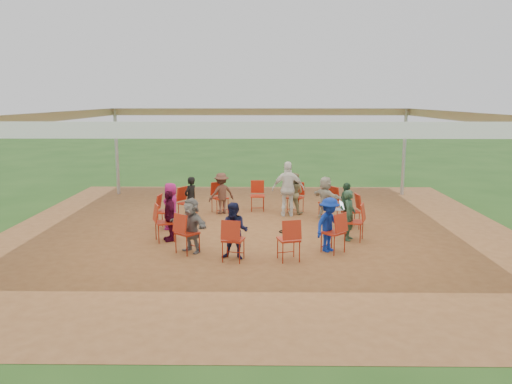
{
  "coord_description": "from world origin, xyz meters",
  "views": [
    {
      "loc": [
        0.08,
        -12.28,
        3.32
      ],
      "look_at": [
        -0.08,
        0.3,
        0.97
      ],
      "focal_mm": 35.0,
      "sensor_mm": 36.0,
      "label": 1
    }
  ],
  "objects_px": {
    "chair_11": "(333,233)",
    "person_seated_8": "(235,231)",
    "person_seated_9": "(329,225)",
    "person_seated_10": "(349,215)",
    "person_seated_5": "(171,206)",
    "laptop": "(340,207)",
    "chair_4": "(220,198)",
    "person_seated_2": "(294,193)",
    "chair_1": "(328,203)",
    "person_seated_6": "(169,216)",
    "cable_coil": "(285,232)",
    "standing_person": "(288,189)",
    "chair_3": "(258,196)",
    "chair_12": "(354,222)",
    "chair_9": "(233,240)",
    "chair_7": "(165,223)",
    "chair_10": "(289,240)",
    "chair_8": "(187,233)",
    "person_seated_3": "(222,193)",
    "person_seated_4": "(191,198)",
    "person_seated_1": "(325,198)",
    "person_seated_0": "(346,206)",
    "chair_0": "(350,211)",
    "chair_5": "(188,203)",
    "chair_6": "(167,212)",
    "chair_2": "(295,198)",
    "person_seated_7": "(191,225)"
  },
  "relations": [
    {
      "from": "chair_11",
      "to": "person_seated_8",
      "type": "relative_size",
      "value": 0.75
    },
    {
      "from": "chair_8",
      "to": "person_seated_3",
      "type": "xyz_separation_m",
      "value": [
        0.44,
        3.82,
        0.16
      ]
    },
    {
      "from": "chair_6",
      "to": "person_seated_0",
      "type": "distance_m",
      "value": 4.64
    },
    {
      "from": "chair_11",
      "to": "person_seated_9",
      "type": "bearing_deg",
      "value": 90.0
    },
    {
      "from": "chair_7",
      "to": "person_seated_10",
      "type": "distance_m",
      "value": 4.37
    },
    {
      "from": "person_seated_8",
      "to": "standing_person",
      "type": "height_order",
      "value": "standing_person"
    },
    {
      "from": "person_seated_6",
      "to": "cable_coil",
      "type": "height_order",
      "value": "person_seated_6"
    },
    {
      "from": "person_seated_3",
      "to": "standing_person",
      "type": "xyz_separation_m",
      "value": [
        1.93,
        -0.28,
        0.18
      ]
    },
    {
      "from": "chair_7",
      "to": "cable_coil",
      "type": "bearing_deg",
      "value": 83.32
    },
    {
      "from": "chair_9",
      "to": "person_seated_7",
      "type": "relative_size",
      "value": 0.75
    },
    {
      "from": "person_seated_0",
      "to": "person_seated_8",
      "type": "xyz_separation_m",
      "value": [
        -2.74,
        -2.55,
        0.0
      ]
    },
    {
      "from": "chair_4",
      "to": "chair_5",
      "type": "xyz_separation_m",
      "value": [
        -0.84,
        -0.78,
        0.0
      ]
    },
    {
      "from": "person_seated_3",
      "to": "chair_7",
      "type": "bearing_deg",
      "value": 39.88
    },
    {
      "from": "person_seated_2",
      "to": "person_seated_8",
      "type": "relative_size",
      "value": 1.0
    },
    {
      "from": "person_seated_8",
      "to": "standing_person",
      "type": "relative_size",
      "value": 0.77
    },
    {
      "from": "chair_1",
      "to": "laptop",
      "type": "bearing_deg",
      "value": 151.9
    },
    {
      "from": "chair_7",
      "to": "person_seated_0",
      "type": "distance_m",
      "value": 4.64
    },
    {
      "from": "person_seated_0",
      "to": "person_seated_2",
      "type": "height_order",
      "value": "same"
    },
    {
      "from": "chair_4",
      "to": "person_seated_9",
      "type": "relative_size",
      "value": 0.75
    },
    {
      "from": "person_seated_4",
      "to": "person_seated_5",
      "type": "xyz_separation_m",
      "value": [
        -0.36,
        -1.03,
        0.0
      ]
    },
    {
      "from": "chair_0",
      "to": "person_seated_9",
      "type": "height_order",
      "value": "person_seated_9"
    },
    {
      "from": "chair_11",
      "to": "cable_coil",
      "type": "relative_size",
      "value": 3.01
    },
    {
      "from": "person_seated_8",
      "to": "person_seated_0",
      "type": "bearing_deg",
      "value": 55.38
    },
    {
      "from": "chair_11",
      "to": "person_seated_4",
      "type": "relative_size",
      "value": 0.75
    },
    {
      "from": "chair_4",
      "to": "cable_coil",
      "type": "xyz_separation_m",
      "value": [
        1.83,
        -2.2,
        -0.43
      ]
    },
    {
      "from": "person_seated_9",
      "to": "person_seated_10",
      "type": "distance_m",
      "value": 1.09
    },
    {
      "from": "chair_4",
      "to": "person_seated_6",
      "type": "xyz_separation_m",
      "value": [
        -0.94,
        -2.95,
        0.16
      ]
    },
    {
      "from": "person_seated_5",
      "to": "laptop",
      "type": "xyz_separation_m",
      "value": [
        4.36,
        0.09,
        -0.03
      ]
    },
    {
      "from": "chair_11",
      "to": "person_seated_6",
      "type": "bearing_deg",
      "value": 123.6
    },
    {
      "from": "person_seated_0",
      "to": "person_seated_8",
      "type": "height_order",
      "value": "same"
    },
    {
      "from": "chair_2",
      "to": "person_seated_10",
      "type": "height_order",
      "value": "person_seated_10"
    },
    {
      "from": "chair_5",
      "to": "chair_7",
      "type": "relative_size",
      "value": 1.0
    },
    {
      "from": "chair_4",
      "to": "chair_5",
      "type": "relative_size",
      "value": 1.0
    },
    {
      "from": "chair_3",
      "to": "chair_12",
      "type": "height_order",
      "value": "same"
    },
    {
      "from": "chair_2",
      "to": "chair_5",
      "type": "xyz_separation_m",
      "value": [
        -3.06,
        -0.83,
        0.0
      ]
    },
    {
      "from": "chair_3",
      "to": "person_seated_5",
      "type": "bearing_deg",
      "value": 43.2
    },
    {
      "from": "chair_3",
      "to": "standing_person",
      "type": "xyz_separation_m",
      "value": [
        0.88,
        -0.69,
        0.34
      ]
    },
    {
      "from": "chair_11",
      "to": "laptop",
      "type": "relative_size",
      "value": 2.56
    },
    {
      "from": "chair_3",
      "to": "person_seated_4",
      "type": "bearing_deg",
      "value": 30.5
    },
    {
      "from": "chair_9",
      "to": "standing_person",
      "type": "distance_m",
      "value": 4.28
    },
    {
      "from": "person_seated_3",
      "to": "chair_10",
      "type": "bearing_deg",
      "value": 82.9
    },
    {
      "from": "person_seated_8",
      "to": "standing_person",
      "type": "distance_m",
      "value": 4.15
    },
    {
      "from": "person_seated_8",
      "to": "cable_coil",
      "type": "relative_size",
      "value": 4.03
    },
    {
      "from": "chair_1",
      "to": "chair_4",
      "type": "relative_size",
      "value": 1.0
    },
    {
      "from": "person_seated_8",
      "to": "laptop",
      "type": "xyz_separation_m",
      "value": [
        2.58,
        2.53,
        -0.03
      ]
    },
    {
      "from": "chair_7",
      "to": "chair_10",
      "type": "bearing_deg",
      "value": 41.54
    },
    {
      "from": "chair_7",
      "to": "person_seated_4",
      "type": "height_order",
      "value": "person_seated_4"
    },
    {
      "from": "cable_coil",
      "to": "standing_person",
      "type": "bearing_deg",
      "value": 84.91
    },
    {
      "from": "chair_4",
      "to": "person_seated_2",
      "type": "distance_m",
      "value": 2.18
    },
    {
      "from": "person_seated_1",
      "to": "person_seated_6",
      "type": "xyz_separation_m",
      "value": [
        -3.95,
        -2.2,
        0.0
      ]
    }
  ]
}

